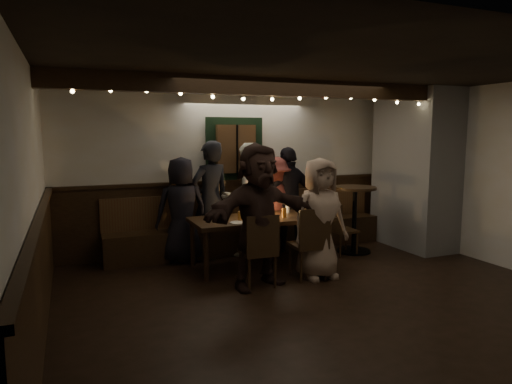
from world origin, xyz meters
name	(u,v)px	position (x,y,z in m)	size (l,w,h in m)	color
room	(336,188)	(1.07, 1.42, 1.07)	(6.02, 5.01, 2.62)	black
dining_table	(261,221)	(-0.17, 1.40, 0.65)	(1.99, 0.85, 0.86)	black
chair_near_left	(260,247)	(-0.55, 0.55, 0.52)	(0.44, 0.44, 0.92)	black
chair_near_right	(311,240)	(0.18, 0.57, 0.54)	(0.45, 0.45, 0.95)	black
chair_end	(339,226)	(1.18, 1.46, 0.47)	(0.38, 0.38, 0.83)	black
high_top	(355,211)	(1.50, 1.54, 0.67)	(0.66, 0.66, 1.06)	black
person_a	(182,210)	(-1.17, 2.05, 0.78)	(0.76, 0.50, 1.56)	black
person_b	(210,199)	(-0.70, 2.16, 0.89)	(0.65, 0.43, 1.79)	black
person_c	(247,200)	(-0.14, 2.03, 0.88)	(0.85, 0.66, 1.75)	beige
person_d	(274,204)	(0.35, 2.09, 0.76)	(0.99, 0.57, 1.53)	brown
person_e	(289,199)	(0.60, 2.07, 0.84)	(0.99, 0.41, 1.68)	black
person_f	(258,216)	(-0.55, 0.61, 0.90)	(1.66, 0.53, 1.80)	black
person_g	(320,219)	(0.32, 0.62, 0.79)	(0.78, 0.51, 1.59)	tan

